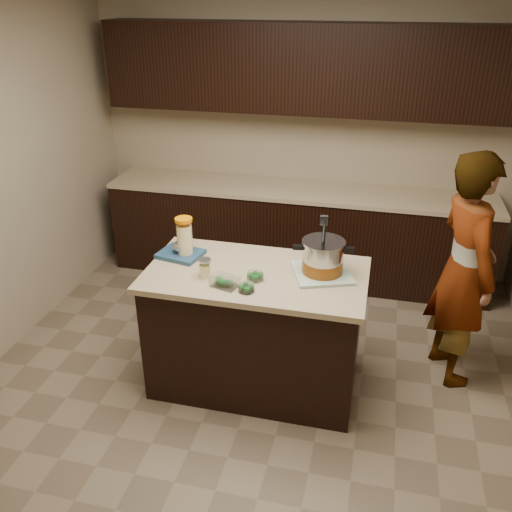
{
  "coord_description": "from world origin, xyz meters",
  "views": [
    {
      "loc": [
        0.74,
        -3.06,
        2.59
      ],
      "look_at": [
        0.0,
        0.0,
        1.02
      ],
      "focal_mm": 38.0,
      "sensor_mm": 36.0,
      "label": 1
    }
  ],
  "objects_px": {
    "lemonade_pitcher": "(185,239)",
    "person": "(464,271)",
    "stock_pot": "(323,259)",
    "island": "(256,329)"
  },
  "relations": [
    {
      "from": "person",
      "to": "lemonade_pitcher",
      "type": "bearing_deg",
      "value": 80.1
    },
    {
      "from": "lemonade_pitcher",
      "to": "person",
      "type": "relative_size",
      "value": 0.17
    },
    {
      "from": "island",
      "to": "lemonade_pitcher",
      "type": "bearing_deg",
      "value": 168.81
    },
    {
      "from": "stock_pot",
      "to": "person",
      "type": "height_order",
      "value": "person"
    },
    {
      "from": "stock_pot",
      "to": "person",
      "type": "distance_m",
      "value": 1.02
    },
    {
      "from": "stock_pot",
      "to": "person",
      "type": "relative_size",
      "value": 0.24
    },
    {
      "from": "stock_pot",
      "to": "person",
      "type": "bearing_deg",
      "value": 14.09
    },
    {
      "from": "island",
      "to": "lemonade_pitcher",
      "type": "relative_size",
      "value": 5.07
    },
    {
      "from": "stock_pot",
      "to": "lemonade_pitcher",
      "type": "xyz_separation_m",
      "value": [
        -0.95,
        0.03,
        0.02
      ]
    },
    {
      "from": "lemonade_pitcher",
      "to": "person",
      "type": "xyz_separation_m",
      "value": [
        1.89,
        0.35,
        -0.19
      ]
    }
  ]
}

